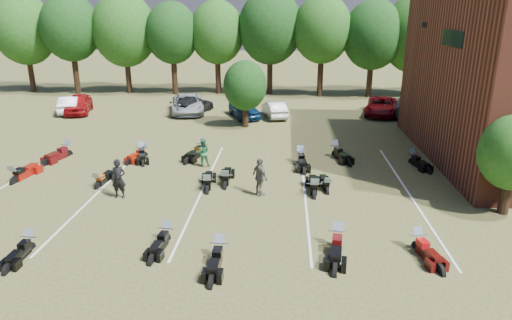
# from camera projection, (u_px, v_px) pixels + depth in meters

# --- Properties ---
(ground) EXTENTS (160.00, 160.00, 0.00)m
(ground) POSITION_uv_depth(u_px,v_px,m) (260.00, 216.00, 19.54)
(ground) COLOR brown
(ground) RESTS_ON ground
(car_0) EXTENTS (3.01, 4.99, 1.59)m
(car_0) POSITION_uv_depth(u_px,v_px,m) (78.00, 104.00, 38.51)
(car_0) COLOR maroon
(car_0) RESTS_ON ground
(car_1) EXTENTS (2.72, 4.63, 1.44)m
(car_1) POSITION_uv_depth(u_px,v_px,m) (70.00, 104.00, 38.75)
(car_1) COLOR silver
(car_1) RESTS_ON ground
(car_2) EXTENTS (3.70, 6.03, 1.56)m
(car_2) POSITION_uv_depth(u_px,v_px,m) (188.00, 104.00, 38.58)
(car_2) COLOR #969A9E
(car_2) RESTS_ON ground
(car_3) EXTENTS (3.34, 5.02, 1.35)m
(car_3) POSITION_uv_depth(u_px,v_px,m) (193.00, 105.00, 38.65)
(car_3) COLOR black
(car_3) RESTS_ON ground
(car_4) EXTENTS (3.30, 4.73, 1.50)m
(car_4) POSITION_uv_depth(u_px,v_px,m) (244.00, 108.00, 37.04)
(car_4) COLOR navy
(car_4) RESTS_ON ground
(car_5) EXTENTS (2.33, 4.21, 1.32)m
(car_5) POSITION_uv_depth(u_px,v_px,m) (274.00, 109.00, 37.10)
(car_5) COLOR #A8A8A4
(car_5) RESTS_ON ground
(car_6) EXTENTS (3.64, 5.70, 1.46)m
(car_6) POSITION_uv_depth(u_px,v_px,m) (381.00, 106.00, 37.89)
(car_6) COLOR #5C050B
(car_6) RESTS_ON ground
(car_7) EXTENTS (2.96, 5.35, 1.47)m
(car_7) POSITION_uv_depth(u_px,v_px,m) (405.00, 107.00, 37.71)
(car_7) COLOR #3C3B41
(car_7) RESTS_ON ground
(person_black) EXTENTS (0.69, 0.45, 1.87)m
(person_black) POSITION_uv_depth(u_px,v_px,m) (118.00, 179.00, 21.18)
(person_black) COLOR black
(person_black) RESTS_ON ground
(person_green) EXTENTS (0.90, 0.77, 1.59)m
(person_green) POSITION_uv_depth(u_px,v_px,m) (203.00, 153.00, 25.49)
(person_green) COLOR #27693C
(person_green) RESTS_ON ground
(person_grey) EXTENTS (1.02, 1.14, 1.85)m
(person_grey) POSITION_uv_depth(u_px,v_px,m) (260.00, 177.00, 21.46)
(person_grey) COLOR #555149
(person_grey) RESTS_ON ground
(motorcycle_0) EXTENTS (0.67, 2.04, 1.14)m
(motorcycle_0) POSITION_uv_depth(u_px,v_px,m) (31.00, 250.00, 16.79)
(motorcycle_0) COLOR black
(motorcycle_0) RESTS_ON ground
(motorcycle_2) EXTENTS (0.87, 2.15, 1.17)m
(motorcycle_2) POSITION_uv_depth(u_px,v_px,m) (167.00, 242.00, 17.39)
(motorcycle_2) COLOR black
(motorcycle_2) RESTS_ON ground
(motorcycle_3) EXTENTS (0.76, 2.27, 1.26)m
(motorcycle_3) POSITION_uv_depth(u_px,v_px,m) (219.00, 259.00, 16.22)
(motorcycle_3) COLOR black
(motorcycle_3) RESTS_ON ground
(motorcycle_5) EXTENTS (1.12, 2.54, 1.37)m
(motorcycle_5) POSITION_uv_depth(u_px,v_px,m) (337.00, 247.00, 16.99)
(motorcycle_5) COLOR black
(motorcycle_5) RESTS_ON ground
(motorcycle_6) EXTENTS (1.16, 2.29, 1.22)m
(motorcycle_6) POSITION_uv_depth(u_px,v_px,m) (417.00, 250.00, 16.84)
(motorcycle_6) COLOR #3D0A08
(motorcycle_6) RESTS_ON ground
(motorcycle_7) EXTENTS (1.10, 2.56, 1.38)m
(motorcycle_7) POSITION_uv_depth(u_px,v_px,m) (15.00, 183.00, 23.26)
(motorcycle_7) COLOR maroon
(motorcycle_7) RESTS_ON ground
(motorcycle_8) EXTENTS (0.87, 2.10, 1.14)m
(motorcycle_8) POSITION_uv_depth(u_px,v_px,m) (98.00, 188.00, 22.66)
(motorcycle_8) COLOR black
(motorcycle_8) RESTS_ON ground
(motorcycle_10) EXTENTS (1.01, 2.45, 1.33)m
(motorcycle_10) POSITION_uv_depth(u_px,v_px,m) (208.00, 192.00, 22.09)
(motorcycle_10) COLOR black
(motorcycle_10) RESTS_ON ground
(motorcycle_11) EXTENTS (0.83, 2.39, 1.32)m
(motorcycle_11) POSITION_uv_depth(u_px,v_px,m) (225.00, 187.00, 22.67)
(motorcycle_11) COLOR black
(motorcycle_11) RESTS_ON ground
(motorcycle_12) EXTENTS (0.79, 2.44, 1.36)m
(motorcycle_12) POSITION_uv_depth(u_px,v_px,m) (314.00, 197.00, 21.53)
(motorcycle_12) COLOR black
(motorcycle_12) RESTS_ON ground
(motorcycle_13) EXTENTS (0.85, 2.12, 1.15)m
(motorcycle_13) POSITION_uv_depth(u_px,v_px,m) (327.00, 193.00, 22.01)
(motorcycle_13) COLOR black
(motorcycle_13) RESTS_ON ground
(motorcycle_14) EXTENTS (1.41, 2.62, 1.40)m
(motorcycle_14) POSITION_uv_depth(u_px,v_px,m) (68.00, 156.00, 27.52)
(motorcycle_14) COLOR #40090A
(motorcycle_14) RESTS_ON ground
(motorcycle_15) EXTENTS (1.28, 2.25, 1.20)m
(motorcycle_15) POSITION_uv_depth(u_px,v_px,m) (144.00, 157.00, 27.39)
(motorcycle_15) COLOR maroon
(motorcycle_15) RESTS_ON ground
(motorcycle_16) EXTENTS (1.45, 2.40, 1.28)m
(motorcycle_16) POSITION_uv_depth(u_px,v_px,m) (142.00, 157.00, 27.35)
(motorcycle_16) COLOR black
(motorcycle_16) RESTS_ON ground
(motorcycle_17) EXTENTS (1.57, 2.62, 1.39)m
(motorcycle_17) POSITION_uv_depth(u_px,v_px,m) (202.00, 155.00, 27.73)
(motorcycle_17) COLOR black
(motorcycle_17) RESTS_ON ground
(motorcycle_18) EXTENTS (1.01, 2.56, 1.39)m
(motorcycle_18) POSITION_uv_depth(u_px,v_px,m) (300.00, 163.00, 26.28)
(motorcycle_18) COLOR black
(motorcycle_18) RESTS_ON ground
(motorcycle_19) EXTENTS (1.56, 2.57, 1.37)m
(motorcycle_19) POSITION_uv_depth(u_px,v_px,m) (335.00, 156.00, 27.46)
(motorcycle_19) COLOR black
(motorcycle_19) RESTS_ON ground
(motorcycle_20) EXTENTS (1.29, 2.30, 1.22)m
(motorcycle_20) POSITION_uv_depth(u_px,v_px,m) (412.00, 164.00, 26.13)
(motorcycle_20) COLOR black
(motorcycle_20) RESTS_ON ground
(tree_line) EXTENTS (56.00, 6.00, 9.79)m
(tree_line) POSITION_uv_depth(u_px,v_px,m) (267.00, 31.00, 45.06)
(tree_line) COLOR black
(tree_line) RESTS_ON ground
(young_tree_midfield) EXTENTS (3.20, 3.20, 4.70)m
(young_tree_midfield) POSITION_uv_depth(u_px,v_px,m) (245.00, 86.00, 33.36)
(young_tree_midfield) COLOR black
(young_tree_midfield) RESTS_ON ground
(parking_lines) EXTENTS (20.10, 14.00, 0.01)m
(parking_lines) POSITION_uv_depth(u_px,v_px,m) (203.00, 188.00, 22.57)
(parking_lines) COLOR silver
(parking_lines) RESTS_ON ground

